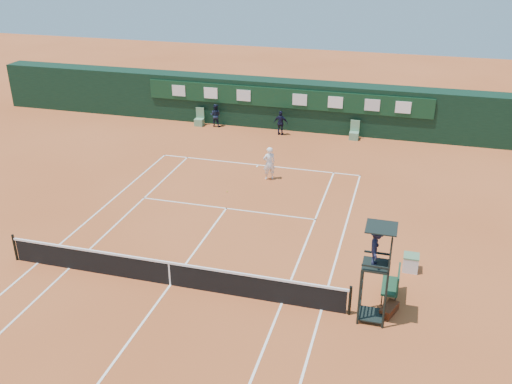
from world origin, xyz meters
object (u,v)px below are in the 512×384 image
player (269,163)px  player_bench (394,283)px  cooler (411,263)px  tennis_net (170,273)px  umpire_chair (377,254)px

player → player_bench: bearing=96.7°
cooler → tennis_net: bearing=-158.1°
umpire_chair → cooler: (1.16, 3.35, -2.13)m
tennis_net → cooler: bearing=21.9°
player_bench → cooler: bearing=74.7°
player_bench → player: (-6.69, 8.87, 0.27)m
cooler → player: bearing=136.3°
player → umpire_chair: bearing=90.3°
tennis_net → player: bearing=84.2°
tennis_net → player_bench: (7.72, 1.35, 0.09)m
tennis_net → cooler: tennis_net is taller
tennis_net → umpire_chair: 7.37m
cooler → player: size_ratio=0.37×
tennis_net → cooler: (8.26, 3.32, -0.18)m
umpire_chair → cooler: bearing=71.0°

